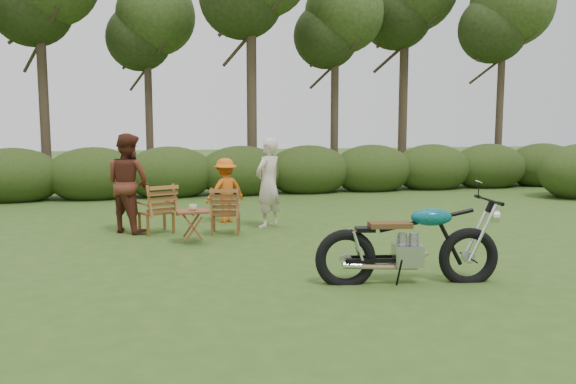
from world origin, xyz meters
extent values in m
plane|color=#2F4C19|center=(0.00, 0.00, 0.00)|extent=(80.00, 80.00, 0.00)
cylinder|color=#332A1C|center=(-5.50, 11.10, 3.60)|extent=(0.28, 0.28, 7.20)
cylinder|color=#332A1C|center=(-2.50, 12.20, 3.15)|extent=(0.24, 0.24, 6.30)
sphere|color=#253915|center=(-2.50, 12.20, 5.11)|extent=(2.52, 2.52, 2.52)
cylinder|color=#332A1C|center=(0.50, 10.00, 3.83)|extent=(0.30, 0.30, 7.65)
cylinder|color=#332A1C|center=(3.50, 11.10, 3.24)|extent=(0.26, 0.26, 6.48)
sphere|color=#253915|center=(3.50, 11.10, 5.26)|extent=(2.59, 2.59, 2.59)
cylinder|color=#332A1C|center=(6.50, 12.20, 3.96)|extent=(0.32, 0.32, 7.92)
sphere|color=#253915|center=(6.50, 12.20, 6.42)|extent=(3.17, 3.17, 3.17)
cylinder|color=#332A1C|center=(9.00, 10.00, 3.42)|extent=(0.24, 0.24, 6.84)
sphere|color=#253915|center=(9.00, 10.00, 5.55)|extent=(2.74, 2.74, 2.74)
ellipsoid|color=#1F3312|center=(-6.00, 9.00, 0.63)|extent=(2.52, 1.68, 1.51)
ellipsoid|color=#1F3312|center=(-4.00, 9.00, 0.63)|extent=(2.52, 1.68, 1.51)
ellipsoid|color=#1F3312|center=(-2.00, 9.00, 0.63)|extent=(2.52, 1.68, 1.51)
ellipsoid|color=#1F3312|center=(0.00, 9.00, 0.63)|extent=(2.52, 1.68, 1.51)
ellipsoid|color=#1F3312|center=(2.00, 9.00, 0.63)|extent=(2.52, 1.68, 1.51)
ellipsoid|color=#1F3312|center=(4.00, 9.00, 0.63)|extent=(2.52, 1.68, 1.51)
ellipsoid|color=#1F3312|center=(6.00, 9.00, 0.63)|extent=(2.52, 1.68, 1.51)
ellipsoid|color=#1F3312|center=(8.00, 9.00, 0.63)|extent=(2.52, 1.68, 1.51)
ellipsoid|color=#1F3312|center=(10.00, 9.00, 0.63)|extent=(2.52, 1.68, 1.51)
imported|color=beige|center=(-1.89, 2.49, 0.60)|extent=(0.16, 0.16, 0.10)
imported|color=beige|center=(-0.36, 3.63, 0.00)|extent=(0.75, 0.72, 1.72)
imported|color=#552618|center=(-2.95, 3.79, 0.00)|extent=(1.11, 1.11, 1.81)
imported|color=#DD5D14|center=(-1.08, 4.41, 0.00)|extent=(0.96, 0.76, 1.30)
camera|label=1|loc=(-2.60, -6.81, 1.94)|focal=35.00mm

